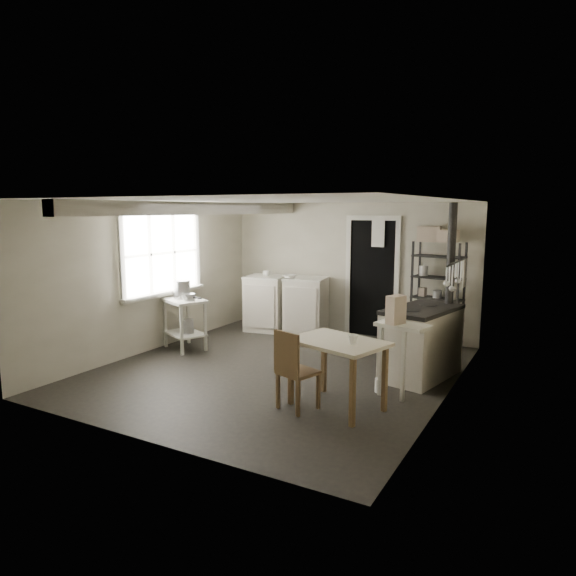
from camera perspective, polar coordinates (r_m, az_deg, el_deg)
The scene contains 31 objects.
floor at distance 7.14m, azimuth -1.18°, elevation -9.08°, with size 5.00×5.00×0.00m, color black.
ceiling at distance 6.80m, azimuth -1.24°, elevation 9.70°, with size 5.00×5.00×0.00m, color silver.
wall_back at distance 9.11m, azimuth 6.72°, elevation 2.16°, with size 4.50×0.02×2.30m, color #B5B09B.
wall_front at distance 4.92m, azimuth -16.05°, elevation -3.78°, with size 4.50×0.02×2.30m, color #B5B09B.
wall_left at distance 8.23m, azimuth -14.89°, elevation 1.22°, with size 0.02×5.00×2.30m, color #B5B09B.
wall_right at distance 6.08m, azimuth 17.46°, elevation -1.48°, with size 0.02×5.00×2.30m, color #B5B09B.
window at distance 8.32m, azimuth -13.88°, elevation 3.76°, with size 0.12×1.76×1.28m, color beige, non-canonical shape.
doorway at distance 8.94m, azimuth 9.30°, elevation 1.01°, with size 0.96×0.10×2.08m, color beige, non-canonical shape.
ceiling_beam at distance 7.47m, azimuth -9.31°, elevation 8.74°, with size 0.18×5.00×0.18m, color beige, non-canonical shape.
wallpaper_panel at distance 6.08m, azimuth 17.36°, elevation -1.47°, with size 0.01×5.00×2.30m, color beige, non-canonical shape.
utensil_rail at distance 6.62m, azimuth 18.16°, elevation 2.80°, with size 0.06×1.20×0.44m, color #A7A7A9, non-canonical shape.
prep_table at distance 8.24m, azimuth -11.37°, elevation -3.95°, with size 0.70×0.50×0.80m, color beige, non-canonical shape.
stockpot at distance 8.24m, azimuth -11.72°, elevation -0.13°, with size 0.26×0.26×0.28m, color #A7A7A9.
saucepan at distance 8.02m, azimuth -10.94°, elevation -1.00°, with size 0.19×0.19×0.11m, color #A7A7A9.
bucket at distance 8.15m, azimuth -11.14°, elevation -4.19°, with size 0.20×0.20×0.22m, color #A7A7A9.
base_cabinets at distance 9.22m, azimuth -0.24°, elevation -2.04°, with size 1.51×0.65×0.99m, color beige, non-canonical shape.
mixing_bowl at distance 8.98m, azimuth 0.16°, elevation 0.89°, with size 0.30×0.30×0.07m, color white.
counter_cup at distance 9.24m, azimuth -2.38°, elevation 1.18°, with size 0.13×0.13×0.10m, color white.
shelf_rack at distance 8.47m, azimuth 16.28°, elevation 0.01°, with size 0.80×0.31×1.68m, color black, non-canonical shape.
shelf_jar at distance 8.52m, azimuth 14.86°, elevation 2.99°, with size 0.09×0.09×0.20m, color white.
storage_box_a at distance 8.42m, azimuth 15.49°, elevation 7.24°, with size 0.35×0.31×0.24m, color beige.
storage_box_b at distance 8.33m, azimuth 17.47°, elevation 7.00°, with size 0.30×0.27×0.19m, color beige.
stove at distance 6.95m, azimuth 14.57°, elevation -6.09°, with size 0.65×1.18×0.93m, color beige, non-canonical shape.
stovepipe at distance 7.17m, azimuth 17.68°, elevation 3.56°, with size 0.11×0.11×1.43m, color black, non-canonical shape.
side_ledge at distance 6.06m, azimuth 12.50°, elevation -8.33°, with size 0.59×0.32×0.91m, color beige, non-canonical shape.
oats_box at distance 5.89m, azimuth 11.88°, elevation -2.97°, with size 0.13×0.21×0.32m, color beige.
work_table at distance 5.76m, azimuth 5.46°, elevation -9.56°, with size 1.01×0.71×0.77m, color beige, non-canonical shape.
table_cup at distance 5.51m, azimuth 7.24°, elevation -5.78°, with size 0.11×0.11×0.10m, color white.
chair at distance 5.68m, azimuth 1.14°, elevation -8.68°, with size 0.37×0.39×0.90m, color brown, non-canonical shape.
flour_sack at distance 8.29m, azimuth 12.65°, elevation -5.04°, with size 0.42×0.36×0.51m, color silver.
floor_crock at distance 6.40m, azimuth 10.22°, elevation -10.67°, with size 0.13×0.13×0.17m, color white.
Camera 1 is at (3.42, -5.88, 2.19)m, focal length 32.00 mm.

